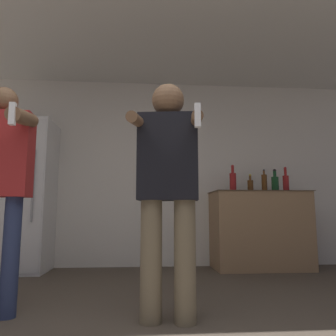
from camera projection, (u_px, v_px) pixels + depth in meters
name	position (u px, v px, depth m)	size (l,w,h in m)	color
wall_back	(134.00, 172.00, 4.53)	(7.00, 0.06, 2.55)	silver
ceiling_slab	(132.00, 13.00, 3.09)	(7.00, 3.75, 0.05)	silver
refrigerator	(24.00, 195.00, 4.04)	(0.66, 0.64, 1.85)	white
counter	(260.00, 230.00, 4.22)	(1.23, 0.63, 0.98)	#997551
bottle_clear_vodka	(264.00, 183.00, 4.26)	(0.07, 0.07, 0.29)	#563314
bottle_green_wine	(233.00, 181.00, 4.23)	(0.08, 0.08, 0.34)	maroon
bottle_amber_bourbon	(250.00, 185.00, 4.24)	(0.08, 0.08, 0.23)	#563314
bottle_short_whiskey	(275.00, 183.00, 4.27)	(0.09, 0.09, 0.30)	#194723
bottle_dark_rum	(286.00, 182.00, 4.29)	(0.08, 0.08, 0.33)	maroon
person_woman_foreground	(168.00, 182.00, 2.21)	(0.50, 0.55, 1.60)	#75664C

